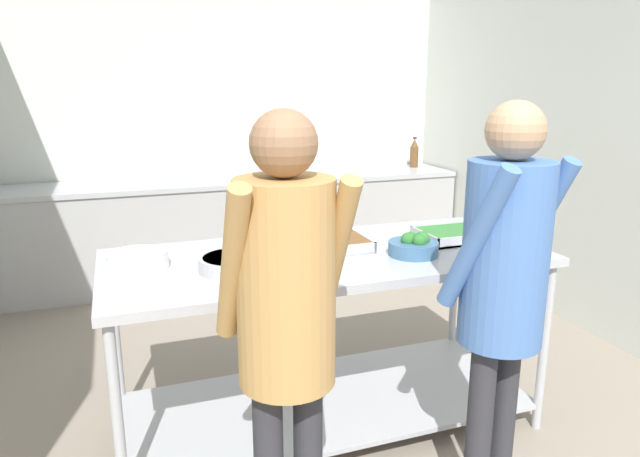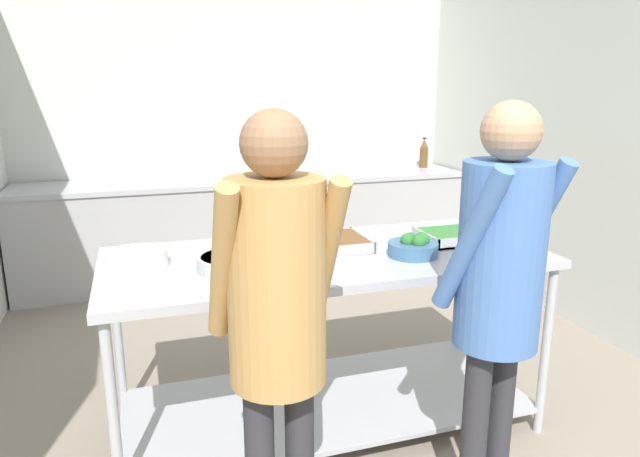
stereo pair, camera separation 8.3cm
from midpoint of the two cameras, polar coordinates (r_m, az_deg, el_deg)
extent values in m
cube|color=silver|center=(5.40, -7.39, 10.25)|extent=(4.10, 0.06, 2.65)
cube|color=silver|center=(4.37, 26.05, 8.01)|extent=(0.06, 4.43, 2.65)
cube|color=#A8A8A8|center=(5.18, -6.31, 0.01)|extent=(3.94, 0.62, 0.85)
cube|color=#ADAFB5|center=(5.09, -6.44, 4.86)|extent=(3.94, 0.65, 0.04)
cube|color=black|center=(5.05, -9.10, 4.78)|extent=(0.43, 0.39, 0.02)
cube|color=#ADAFB5|center=(2.73, 1.52, -2.94)|extent=(2.08, 0.90, 0.04)
cube|color=#ADAFB5|center=(3.04, 1.42, -16.87)|extent=(2.00, 0.82, 0.02)
cylinder|color=#ADAFB5|center=(2.41, -18.94, -18.06)|extent=(0.04, 0.04, 0.87)
cylinder|color=#ADAFB5|center=(3.04, 22.36, -11.33)|extent=(0.04, 0.04, 0.87)
cylinder|color=#ADAFB5|center=(3.12, -18.82, -10.34)|extent=(0.04, 0.04, 0.87)
cylinder|color=#ADAFB5|center=(3.63, 14.26, -6.49)|extent=(0.04, 0.04, 0.87)
cylinder|color=white|center=(2.65, -16.94, -3.53)|extent=(0.27, 0.27, 0.01)
cylinder|color=white|center=(2.64, -16.95, -3.28)|extent=(0.27, 0.27, 0.01)
cylinder|color=white|center=(2.64, -16.97, -3.03)|extent=(0.27, 0.27, 0.01)
cylinder|color=white|center=(2.64, -16.99, -2.78)|extent=(0.26, 0.26, 0.01)
cylinder|color=white|center=(2.63, -17.01, -2.53)|extent=(0.26, 0.26, 0.01)
cylinder|color=white|center=(2.63, -17.03, -2.28)|extent=(0.26, 0.26, 0.01)
cylinder|color=#ADAFB5|center=(2.51, -7.78, -3.38)|extent=(0.31, 0.31, 0.06)
cylinder|color=#B7472D|center=(2.50, -7.80, -2.84)|extent=(0.27, 0.27, 0.01)
cylinder|color=black|center=(2.55, -2.80, -2.49)|extent=(0.14, 0.02, 0.02)
cube|color=#ADAFB5|center=(2.80, 1.16, -1.94)|extent=(0.43, 0.33, 0.01)
cube|color=brown|center=(2.79, 1.17, -1.44)|extent=(0.40, 0.30, 0.04)
cube|color=#ADAFB5|center=(2.65, 2.28, -2.40)|extent=(0.43, 0.01, 0.05)
cube|color=#ADAFB5|center=(2.93, 0.16, -0.72)|extent=(0.43, 0.01, 0.05)
cube|color=#ADAFB5|center=(2.73, -2.93, -1.88)|extent=(0.01, 0.33, 0.05)
cube|color=#ADAFB5|center=(2.86, 5.08, -1.16)|extent=(0.01, 0.33, 0.05)
cylinder|color=#3D668C|center=(2.72, 10.13, -2.05)|extent=(0.24, 0.24, 0.06)
sphere|color=#2D702D|center=(2.72, 11.02, -1.11)|extent=(0.07, 0.07, 0.07)
sphere|color=#2D702D|center=(2.73, 9.91, -0.99)|extent=(0.06, 0.06, 0.06)
sphere|color=#2D702D|center=(2.70, 9.61, -1.16)|extent=(0.07, 0.07, 0.07)
sphere|color=#2D702D|center=(2.68, 10.72, -1.32)|extent=(0.06, 0.06, 0.06)
cube|color=#ADAFB5|center=(3.06, 14.99, -0.98)|extent=(0.47, 0.28, 0.01)
cube|color=#387A38|center=(3.06, 15.02, -0.53)|extent=(0.44, 0.26, 0.04)
cube|color=#ADAFB5|center=(2.95, 16.42, -1.23)|extent=(0.47, 0.01, 0.05)
cube|color=#ADAFB5|center=(3.17, 13.71, 0.00)|extent=(0.47, 0.01, 0.05)
cube|color=#ADAFB5|center=(2.94, 11.28, -0.96)|extent=(0.01, 0.28, 0.05)
cube|color=#ADAFB5|center=(3.19, 18.47, -0.26)|extent=(0.01, 0.28, 0.05)
cylinder|color=#2D2D33|center=(2.43, 16.16, -19.31)|extent=(0.10, 0.10, 0.74)
cylinder|color=#2D2D33|center=(2.52, 18.40, -18.13)|extent=(0.10, 0.10, 0.74)
cylinder|color=#4770B2|center=(2.03, 15.88, -1.23)|extent=(0.14, 0.32, 0.56)
cylinder|color=#4770B2|center=(2.29, 21.50, 0.00)|extent=(0.14, 0.32, 0.56)
cylinder|color=#4770B2|center=(2.18, 18.69, -2.64)|extent=(0.31, 0.31, 0.69)
sphere|color=tan|center=(2.10, 19.67, 9.17)|extent=(0.21, 0.21, 0.21)
cylinder|color=tan|center=(1.76, -8.40, -3.66)|extent=(0.08, 0.31, 0.55)
cylinder|color=tan|center=(1.86, 1.91, -2.56)|extent=(0.08, 0.31, 0.55)
cylinder|color=tan|center=(1.83, -3.07, -5.50)|extent=(0.32, 0.32, 0.68)
sphere|color=#8C6647|center=(1.73, -3.27, 8.49)|extent=(0.21, 0.21, 0.21)
cylinder|color=brown|center=(5.77, 10.73, 7.01)|extent=(0.08, 0.08, 0.20)
cone|color=brown|center=(5.75, 10.80, 8.38)|extent=(0.07, 0.07, 0.08)
cylinder|color=black|center=(5.75, 10.82, 8.85)|extent=(0.03, 0.03, 0.02)
camera|label=1|loc=(0.04, -89.15, 0.22)|focal=32.00mm
camera|label=2|loc=(0.04, 90.85, -0.22)|focal=32.00mm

